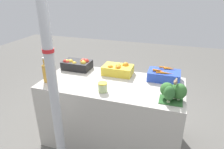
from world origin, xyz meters
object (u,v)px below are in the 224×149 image
(broccoli_pile, at_px, (173,91))
(juice_bottle_golden, at_px, (53,74))
(pickle_jar, at_px, (103,87))
(orange_crate, at_px, (118,69))
(juice_bottle_amber, at_px, (46,72))
(support_pole, at_px, (49,54))
(apple_crate, at_px, (77,64))
(sparrow_bird, at_px, (175,82))
(carrot_crate, at_px, (164,75))

(broccoli_pile, distance_m, juice_bottle_golden, 1.30)
(juice_bottle_golden, relative_size, pickle_jar, 2.54)
(orange_crate, height_order, pickle_jar, orange_crate)
(juice_bottle_amber, bearing_deg, support_pole, -48.09)
(apple_crate, bearing_deg, juice_bottle_golden, -97.17)
(support_pole, height_order, apple_crate, support_pole)
(juice_bottle_golden, xyz_separation_m, sparrow_bird, (1.31, 0.00, 0.09))
(sparrow_bird, bearing_deg, carrot_crate, -158.69)
(broccoli_pile, bearing_deg, carrot_crate, 104.81)
(orange_crate, relative_size, carrot_crate, 1.00)
(support_pole, bearing_deg, pickle_jar, 53.22)
(broccoli_pile, xyz_separation_m, sparrow_bird, (0.01, -0.02, 0.11))
(apple_crate, height_order, sparrow_bird, sparrow_bird)
(carrot_crate, relative_size, broccoli_pile, 1.46)
(apple_crate, relative_size, juice_bottle_golden, 1.41)
(orange_crate, relative_size, pickle_jar, 3.57)
(apple_crate, bearing_deg, orange_crate, 0.15)
(broccoli_pile, bearing_deg, juice_bottle_golden, -179.10)
(juice_bottle_amber, distance_m, sparrow_bird, 1.41)
(carrot_crate, height_order, broccoli_pile, broccoli_pile)
(support_pole, distance_m, apple_crate, 1.03)
(broccoli_pile, height_order, juice_bottle_golden, juice_bottle_golden)
(support_pole, xyz_separation_m, broccoli_pile, (1.01, 0.46, -0.41))
(orange_crate, xyz_separation_m, sparrow_bird, (0.69, -0.46, 0.14))
(apple_crate, height_order, juice_bottle_amber, juice_bottle_amber)
(juice_bottle_golden, distance_m, pickle_jar, 0.60)
(juice_bottle_golden, xyz_separation_m, pickle_jar, (0.60, -0.02, -0.06))
(support_pole, distance_m, juice_bottle_golden, 0.66)
(apple_crate, height_order, carrot_crate, apple_crate)
(support_pole, bearing_deg, juice_bottle_amber, 131.91)
(juice_bottle_amber, xyz_separation_m, sparrow_bird, (1.41, 0.00, 0.08))
(carrot_crate, xyz_separation_m, sparrow_bird, (0.13, -0.47, 0.14))
(carrot_crate, relative_size, pickle_jar, 3.57)
(orange_crate, relative_size, sparrow_bird, 2.70)
(broccoli_pile, height_order, sparrow_bird, sparrow_bird)
(apple_crate, distance_m, carrot_crate, 1.13)
(sparrow_bird, bearing_deg, juice_bottle_amber, -83.82)
(orange_crate, relative_size, juice_bottle_amber, 1.24)
(apple_crate, relative_size, pickle_jar, 3.57)
(support_pole, relative_size, juice_bottle_amber, 8.92)
(juice_bottle_golden, bearing_deg, apple_crate, 82.83)
(carrot_crate, bearing_deg, juice_bottle_amber, -160.01)
(support_pole, height_order, juice_bottle_amber, support_pole)
(support_pole, relative_size, carrot_crate, 7.20)
(orange_crate, bearing_deg, support_pole, -110.23)
(orange_crate, distance_m, carrot_crate, 0.56)
(carrot_crate, bearing_deg, apple_crate, -179.76)
(support_pole, xyz_separation_m, carrot_crate, (0.89, 0.90, -0.45))
(juice_bottle_amber, relative_size, pickle_jar, 2.88)
(pickle_jar, bearing_deg, support_pole, -126.78)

